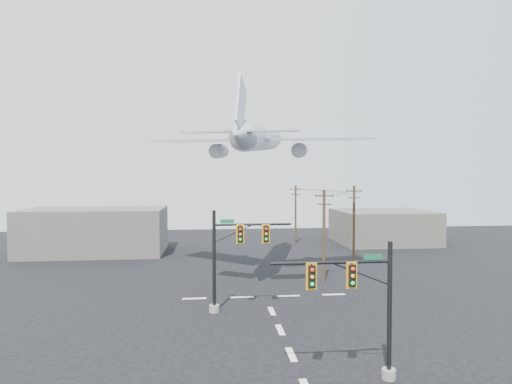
{
  "coord_description": "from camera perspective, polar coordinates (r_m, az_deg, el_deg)",
  "views": [
    {
      "loc": [
        -4.52,
        -23.88,
        10.21
      ],
      "look_at": [
        -1.52,
        5.0,
        9.19
      ],
      "focal_mm": 30.0,
      "sensor_mm": 36.0,
      "label": 1
    }
  ],
  "objects": [
    {
      "name": "lane_markings",
      "position": [
        31.27,
        2.83,
        -17.03
      ],
      "size": [
        14.0,
        21.2,
        0.01
      ],
      "color": "white",
      "rests_on": "ground"
    },
    {
      "name": "utility_pole_c",
      "position": [
        66.12,
        5.3,
        -2.8
      ],
      "size": [
        1.75,
        0.79,
        8.95
      ],
      "rotation": [
        0.0,
        0.0,
        -0.38
      ],
      "color": "#4D3721",
      "rests_on": "ground"
    },
    {
      "name": "signal_mast_far",
      "position": [
        32.65,
        -3.42,
        -8.82
      ],
      "size": [
        6.25,
        0.85,
        7.72
      ],
      "color": "gray",
      "rests_on": "ground"
    },
    {
      "name": "utility_pole_b",
      "position": [
        52.45,
        12.91,
        -3.97
      ],
      "size": [
        1.81,
        0.67,
        9.18
      ],
      "rotation": [
        0.0,
        0.0,
        -0.3
      ],
      "color": "#4D3721",
      "rests_on": "ground"
    },
    {
      "name": "utility_pole_a",
      "position": [
        42.13,
        9.04,
        -5.54
      ],
      "size": [
        1.7,
        0.82,
        8.98
      ],
      "rotation": [
        0.0,
        0.0,
        -0.41
      ],
      "color": "#4D3721",
      "rests_on": "ground"
    },
    {
      "name": "power_lines",
      "position": [
        54.04,
        9.58,
        0.06
      ],
      "size": [
        7.72,
        24.29,
        0.05
      ],
      "color": "black"
    },
    {
      "name": "ground",
      "position": [
        26.36,
        4.72,
        -20.79
      ],
      "size": [
        120.0,
        120.0,
        0.0
      ],
      "primitive_type": "plane",
      "color": "black",
      "rests_on": "ground"
    },
    {
      "name": "signal_mast_near",
      "position": [
        22.72,
        14.31,
        -14.62
      ],
      "size": [
        6.42,
        0.77,
        6.99
      ],
      "color": "gray",
      "rests_on": "ground"
    },
    {
      "name": "building_right",
      "position": [
        69.6,
        16.55,
        -4.44
      ],
      "size": [
        14.0,
        12.0,
        5.0
      ],
      "primitive_type": "cube",
      "color": "#625C56",
      "rests_on": "ground"
    },
    {
      "name": "building_left",
      "position": [
        61.31,
        -20.6,
        -4.88
      ],
      "size": [
        18.0,
        10.0,
        6.0
      ],
      "primitive_type": "cube",
      "color": "#625C56",
      "rests_on": "ground"
    },
    {
      "name": "airliner",
      "position": [
        45.26,
        0.41,
        7.19
      ],
      "size": [
        23.04,
        24.78,
        6.58
      ],
      "rotation": [
        0.0,
        -0.08,
        1.3
      ],
      "color": "silver"
    }
  ]
}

